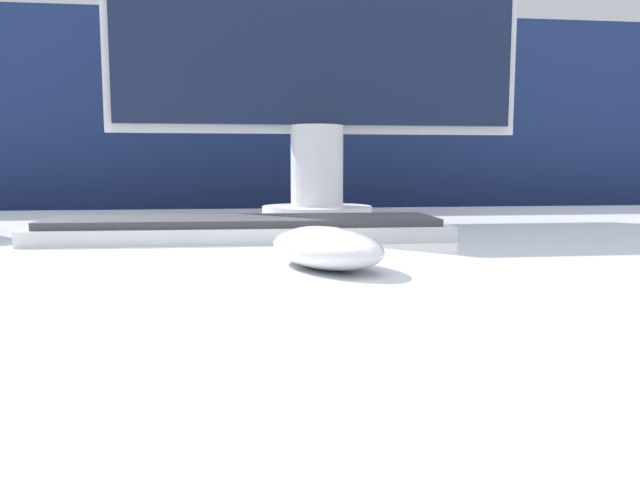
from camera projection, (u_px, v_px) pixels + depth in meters
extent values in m
cube|color=navy|center=(295.00, 297.00, 1.32)|extent=(5.00, 0.03, 1.16)
ellipsoid|color=silver|center=(326.00, 248.00, 0.48)|extent=(0.11, 0.14, 0.03)
cube|color=silver|center=(244.00, 232.00, 0.68)|extent=(0.44, 0.13, 0.02)
cube|color=#38383D|center=(244.00, 221.00, 0.67)|extent=(0.41, 0.11, 0.01)
cylinder|color=silver|center=(319.00, 213.00, 0.92)|extent=(0.16, 0.16, 0.02)
cylinder|color=silver|center=(319.00, 166.00, 0.91)|extent=(0.08, 0.08, 0.12)
cube|color=silver|center=(319.00, 15.00, 0.89)|extent=(0.60, 0.01, 0.34)
cube|color=#141E38|center=(319.00, 14.00, 0.89)|extent=(0.57, 0.02, 0.31)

